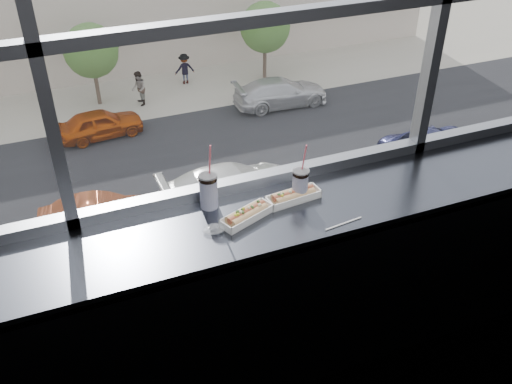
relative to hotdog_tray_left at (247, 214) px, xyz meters
name	(u,v)px	position (x,y,z in m)	size (l,w,h in m)	color
wall_back_lower	(261,260)	(0.19, 0.28, -0.58)	(6.00, 6.00, 0.00)	black
counter	(282,215)	(0.19, 0.00, -0.06)	(6.00, 0.55, 0.06)	#4A4D55
counter_fascia	(299,321)	(0.19, -0.25, -0.58)	(6.00, 0.04, 1.04)	#4A4D55
hotdog_tray_left	(247,214)	(0.00, 0.00, 0.00)	(0.30, 0.19, 0.07)	white
hotdog_tray_right	(293,196)	(0.28, 0.06, 0.00)	(0.30, 0.12, 0.07)	white
soda_cup_left	(209,189)	(-0.14, 0.17, 0.08)	(0.10, 0.10, 0.37)	white
soda_cup_right	(300,183)	(0.32, 0.07, 0.07)	(0.09, 0.09, 0.33)	white
loose_straw	(344,224)	(0.43, -0.22, -0.02)	(0.01, 0.01, 0.21)	white
wrapper	(215,229)	(-0.18, -0.03, -0.02)	(0.11, 0.08, 0.03)	silver
plaza_ground	(43,26)	(0.19, 43.78, -12.13)	(120.00, 120.00, 0.00)	#9E9786
street_asphalt	(88,182)	(0.19, 20.28, -12.10)	(80.00, 10.00, 0.06)	black
far_sidewalk	(67,109)	(0.19, 28.28, -12.11)	(80.00, 6.00, 0.04)	#9E9786
car_near_d	(231,181)	(5.53, 16.28, -10.92)	(6.92, 2.88, 2.31)	white
car_near_c	(100,212)	(0.23, 16.28, -11.05)	(6.13, 2.55, 2.04)	#B24F2A
car_near_e	(436,140)	(15.60, 16.28, -11.12)	(5.72, 2.38, 1.91)	navy
car_far_c	(281,88)	(11.30, 24.28, -11.06)	(6.08, 2.53, 2.03)	silver
car_far_b	(99,120)	(1.48, 24.28, -11.12)	(5.69, 2.37, 1.90)	#B23A00
pedestrian_d	(184,66)	(7.25, 29.23, -10.99)	(0.98, 0.73, 2.19)	#66605B
pedestrian_c	(139,85)	(4.10, 27.27, -10.94)	(1.02, 0.77, 2.30)	#66605B
tree_center	(91,51)	(2.00, 28.28, -9.04)	(2.92, 2.92, 4.56)	#47382B
tree_right	(265,27)	(12.01, 28.28, -8.98)	(2.97, 2.97, 4.64)	#47382B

